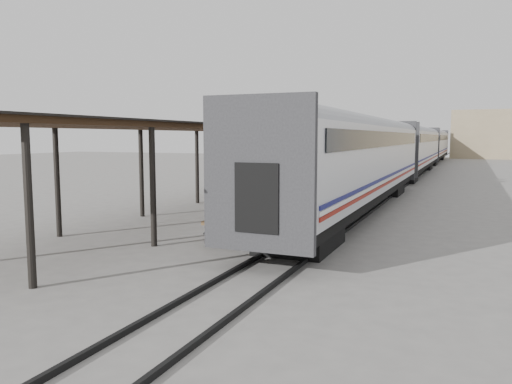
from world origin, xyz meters
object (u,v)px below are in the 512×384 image
object	(u,v)px
luggage_tug	(290,184)
pedestrian	(290,177)
porter	(231,191)
baggage_cart	(233,223)

from	to	relation	value
luggage_tug	pedestrian	distance (m)	3.16
porter	pedestrian	distance (m)	19.52
baggage_cart	luggage_tug	xyz separation A→B (m)	(-3.28, 15.32, -0.12)
luggage_tug	pedestrian	world-z (taller)	pedestrian
luggage_tug	porter	bearing A→B (deg)	-72.22
luggage_tug	porter	distance (m)	16.41
pedestrian	porter	bearing A→B (deg)	127.89
porter	pedestrian	xyz separation A→B (m)	(-4.56, 18.95, -1.08)
luggage_tug	pedestrian	size ratio (longest dim) A/B	0.91
luggage_tug	porter	xyz separation A→B (m)	(3.53, -15.97, 1.30)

